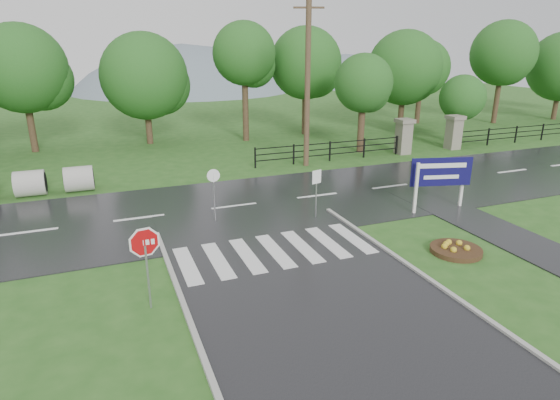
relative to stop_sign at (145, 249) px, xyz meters
name	(u,v)px	position (x,y,z in m)	size (l,w,h in m)	color
ground	(347,332)	(4.38, -2.94, -1.73)	(120.00, 120.00, 0.00)	#29581D
main_road	(234,207)	(4.38, 7.06, -1.73)	(90.00, 8.00, 0.04)	black
walkway	(490,228)	(12.88, 1.06, -1.73)	(2.20, 11.00, 0.04)	#28282B
crosswalk	(275,251)	(4.38, 2.06, -1.67)	(6.50, 2.80, 0.02)	silver
pillar_west	(404,136)	(17.38, 13.06, -0.55)	(1.00, 1.00, 2.24)	gray
pillar_east	(454,131)	(21.38, 13.06, -0.55)	(1.00, 1.00, 2.24)	gray
fence_west	(330,149)	(12.13, 13.06, -1.01)	(9.58, 0.08, 1.20)	black
hills	(162,190)	(7.87, 62.06, -17.27)	(102.00, 48.00, 48.00)	slate
treeline	(192,144)	(5.38, 21.06, -1.73)	(83.20, 5.20, 10.00)	#1C5319
stop_sign	(145,249)	(0.00, 0.00, 0.00)	(1.09, 0.19, 2.47)	#939399
estate_billboard	(441,174)	(12.35, 3.49, -0.15)	(2.55, 0.75, 2.29)	silver
flower_bed	(456,249)	(10.10, -0.22, -1.60)	(1.72, 1.72, 0.34)	#332111
reg_sign_small	(316,184)	(7.10, 4.53, -0.29)	(0.44, 0.14, 2.02)	#939399
reg_sign_round	(214,189)	(3.18, 5.60, -0.35)	(0.51, 0.07, 2.18)	#939399
utility_pole_east	(307,83)	(10.33, 12.56, 2.98)	(1.59, 0.64, 9.27)	#473523
entrance_tree_left	(364,84)	(15.12, 14.56, 2.63)	(3.67, 3.67, 6.24)	#3D2B1C
entrance_tree_right	(462,98)	(23.13, 14.56, 1.43)	(3.15, 3.15, 4.75)	#3D2B1C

